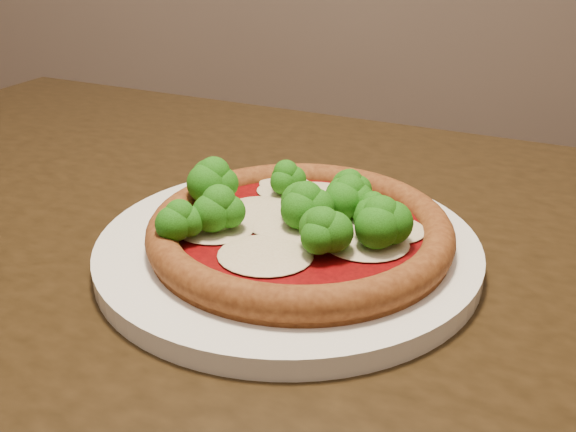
# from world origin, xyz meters

# --- Properties ---
(dining_table) EXTENTS (1.52, 1.19, 0.75)m
(dining_table) POSITION_xyz_m (0.15, 0.22, 0.66)
(dining_table) COLOR black
(dining_table) RESTS_ON floor
(plate) EXTENTS (0.33, 0.33, 0.02)m
(plate) POSITION_xyz_m (0.17, 0.23, 0.76)
(plate) COLOR silver
(plate) RESTS_ON dining_table
(pizza) EXTENTS (0.26, 0.26, 0.06)m
(pizza) POSITION_xyz_m (0.18, 0.23, 0.79)
(pizza) COLOR brown
(pizza) RESTS_ON plate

